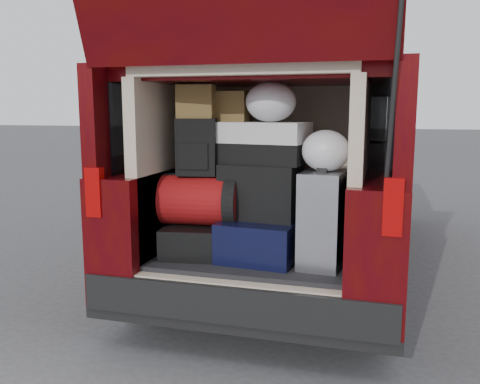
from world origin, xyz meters
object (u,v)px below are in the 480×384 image
Objects in this scene: backpack at (197,147)px; twotone_duffel at (261,143)px; navy_hardshell at (263,238)px; black_soft_case at (261,191)px; black_hardshell at (194,238)px; red_duffel at (201,200)px; silver_roller at (323,219)px.

twotone_duffel is (0.41, 0.10, 0.03)m from backpack.
navy_hardshell is 1.18× the size of black_soft_case.
black_hardshell is 0.27m from red_duffel.
navy_hardshell is at bearing 173.67° from silver_roller.
backpack is (0.04, -0.01, 0.62)m from black_hardshell.
red_duffel reaches higher than navy_hardshell.
black_hardshell is 0.56m from black_soft_case.
silver_roller reaches higher than red_duffel.
silver_roller is at bearing -6.65° from twotone_duffel.
navy_hardshell is 1.59× the size of backpack.
black_hardshell is 0.84× the size of twotone_duffel.
black_soft_case is 0.83× the size of twotone_duffel.
red_duffel is (0.06, -0.00, 0.27)m from black_hardshell.
black_hardshell is 0.85× the size of navy_hardshell.
twotone_duffel is at bearing 105.67° from black_soft_case.
black_hardshell is at bearing -167.73° from black_soft_case.
black_hardshell is 1.35× the size of backpack.
twotone_duffel is at bearing 3.16° from black_hardshell.
silver_roller is 0.63m from twotone_duffel.
black_hardshell is at bearing 173.95° from red_duffel.
black_soft_case is (0.45, 0.05, 0.34)m from black_hardshell.
black_soft_case reaches higher than black_hardshell.
black_soft_case is (-0.02, 0.01, 0.31)m from navy_hardshell.
navy_hardshell is 0.48m from red_duffel.
silver_roller is at bearing -6.56° from navy_hardshell.
backpack is 0.42m from twotone_duffel.
backpack is at bearing -25.36° from black_hardshell.
black_soft_case is 1.34× the size of backpack.
twotone_duffel is at bearing 128.93° from navy_hardshell.
black_hardshell is 0.89m from silver_roller.
twotone_duffel is (-0.43, 0.12, 0.45)m from silver_roller.
navy_hardshell is at bearing -3.22° from backpack.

